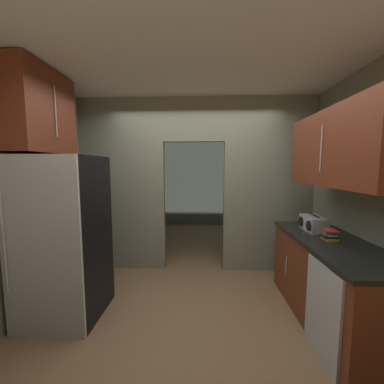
{
  "coord_description": "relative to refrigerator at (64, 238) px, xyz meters",
  "views": [
    {
      "loc": [
        0.12,
        -2.37,
        1.65
      ],
      "look_at": [
        -0.01,
        0.41,
        1.35
      ],
      "focal_mm": 22.26,
      "sensor_mm": 36.0,
      "label": 1
    }
  ],
  "objects": [
    {
      "name": "kitchen_partition",
      "position": [
        1.39,
        1.3,
        0.55
      ],
      "size": [
        3.63,
        0.12,
        2.7
      ],
      "color": "gray",
      "rests_on": "ground"
    },
    {
      "name": "book_stack",
      "position": [
        2.83,
        0.03,
        0.06
      ],
      "size": [
        0.16,
        0.18,
        0.11
      ],
      "color": "gold",
      "rests_on": "lower_cabinet_run"
    },
    {
      "name": "upper_cabinet_counterside",
      "position": [
        2.86,
        -0.0,
        0.95
      ],
      "size": [
        0.36,
        1.57,
        0.76
      ],
      "color": "maroon"
    },
    {
      "name": "refrigerator",
      "position": [
        0.0,
        0.0,
        0.0
      ],
      "size": [
        0.78,
        0.79,
        1.76
      ],
      "color": "black",
      "rests_on": "ground"
    },
    {
      "name": "adjoining_room_shell",
      "position": [
        1.39,
        3.37,
        0.47
      ],
      "size": [
        3.63,
        3.07,
        2.7
      ],
      "color": "gray",
      "rests_on": "ground"
    },
    {
      "name": "ground",
      "position": [
        1.39,
        -0.08,
        -0.88
      ],
      "size": [
        20.0,
        20.0,
        0.0
      ],
      "primitive_type": "plane",
      "color": "brown"
    },
    {
      "name": "kitchen_overhead_slab",
      "position": [
        1.39,
        0.34,
        1.85
      ],
      "size": [
        4.03,
        6.75,
        0.06
      ],
      "primitive_type": "cube",
      "color": "silver"
    },
    {
      "name": "lower_cabinet_run",
      "position": [
        2.86,
        -0.0,
        -0.44
      ],
      "size": [
        0.68,
        1.74,
        0.89
      ],
      "color": "maroon",
      "rests_on": "ground"
    },
    {
      "name": "boombox",
      "position": [
        2.83,
        0.4,
        0.09
      ],
      "size": [
        0.21,
        0.37,
        0.2
      ],
      "color": "#B2B2B7",
      "rests_on": "lower_cabinet_run"
    },
    {
      "name": "dishwasher",
      "position": [
        2.53,
        -0.49,
        -0.47
      ],
      "size": [
        0.02,
        0.56,
        0.83
      ],
      "color": "#B7BABC",
      "rests_on": "ground"
    },
    {
      "name": "upper_cabinet_fridgeside",
      "position": [
        -0.25,
        0.1,
        1.35
      ],
      "size": [
        0.36,
        0.85,
        0.88
      ],
      "color": "maroon"
    }
  ]
}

